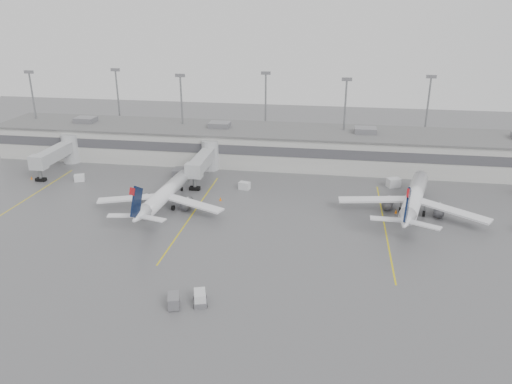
# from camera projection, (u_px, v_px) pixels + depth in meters

# --- Properties ---
(ground) EXTENTS (260.00, 260.00, 0.00)m
(ground) POSITION_uv_depth(u_px,v_px,m) (268.00, 290.00, 68.60)
(ground) COLOR #525254
(ground) RESTS_ON ground
(terminal) EXTENTS (152.00, 17.00, 9.45)m
(terminal) POSITION_uv_depth(u_px,v_px,m) (301.00, 147.00, 120.53)
(terminal) COLOR #B2B1AC
(terminal) RESTS_ON ground
(light_masts) EXTENTS (142.40, 8.00, 20.60)m
(light_masts) POSITION_uv_depth(u_px,v_px,m) (304.00, 110.00, 123.02)
(light_masts) COLOR gray
(light_masts) RESTS_ON ground
(jet_bridge_left) EXTENTS (4.00, 17.20, 7.00)m
(jet_bridge_left) POSITION_uv_depth(u_px,v_px,m) (62.00, 152.00, 117.51)
(jet_bridge_left) COLOR #A0A2A5
(jet_bridge_left) RESTS_ON ground
(jet_bridge_right) EXTENTS (4.00, 17.20, 7.00)m
(jet_bridge_right) POSITION_uv_depth(u_px,v_px,m) (206.00, 159.00, 112.36)
(jet_bridge_right) COLOR #A0A2A5
(jet_bridge_right) RESTS_ON ground
(stand_markings) EXTENTS (105.25, 40.00, 0.01)m
(stand_markings) POSITION_uv_depth(u_px,v_px,m) (286.00, 219.00, 90.71)
(stand_markings) COLOR yellow
(stand_markings) RESTS_ON ground
(jet_mid_left) EXTENTS (24.95, 28.01, 9.06)m
(jet_mid_left) POSITION_uv_depth(u_px,v_px,m) (164.00, 195.00, 94.44)
(jet_mid_left) COLOR white
(jet_mid_left) RESTS_ON ground
(jet_mid_right) EXTENTS (26.52, 30.08, 9.90)m
(jet_mid_right) POSITION_uv_depth(u_px,v_px,m) (414.00, 198.00, 92.12)
(jet_mid_right) COLOR white
(jet_mid_right) RESTS_ON ground
(baggage_tug) EXTENTS (2.46, 3.12, 1.77)m
(baggage_tug) POSITION_uv_depth(u_px,v_px,m) (200.00, 299.00, 65.31)
(baggage_tug) COLOR silver
(baggage_tug) RESTS_ON ground
(baggage_cart) EXTENTS (2.15, 2.86, 1.64)m
(baggage_cart) POSITION_uv_depth(u_px,v_px,m) (174.00, 301.00, 64.62)
(baggage_cart) COLOR slate
(baggage_cart) RESTS_ON ground
(gse_uld_a) EXTENTS (2.53, 2.15, 1.52)m
(gse_uld_a) POSITION_uv_depth(u_px,v_px,m) (79.00, 178.00, 109.60)
(gse_uld_a) COLOR silver
(gse_uld_a) RESTS_ON ground
(gse_uld_b) EXTENTS (2.50, 1.96, 1.57)m
(gse_uld_b) POSITION_uv_depth(u_px,v_px,m) (244.00, 186.00, 104.95)
(gse_uld_b) COLOR silver
(gse_uld_b) RESTS_ON ground
(gse_uld_c) EXTENTS (3.20, 2.77, 1.91)m
(gse_uld_c) POSITION_uv_depth(u_px,v_px,m) (394.00, 183.00, 106.20)
(gse_uld_c) COLOR silver
(gse_uld_c) RESTS_ON ground
(gse_loader) EXTENTS (2.44, 3.72, 2.26)m
(gse_loader) POSITION_uv_depth(u_px,v_px,m) (179.00, 174.00, 111.17)
(gse_loader) COLOR slate
(gse_loader) RESTS_ON ground
(cone_a) EXTENTS (0.43, 0.43, 0.68)m
(cone_a) POSITION_uv_depth(u_px,v_px,m) (31.00, 178.00, 110.94)
(cone_a) COLOR orange
(cone_a) RESTS_ON ground
(cone_b) EXTENTS (0.48, 0.48, 0.77)m
(cone_b) POSITION_uv_depth(u_px,v_px,m) (220.00, 199.00, 99.09)
(cone_b) COLOR orange
(cone_b) RESTS_ON ground
(cone_c) EXTENTS (0.50, 0.50, 0.79)m
(cone_c) POSITION_uv_depth(u_px,v_px,m) (396.00, 211.00, 93.15)
(cone_c) COLOR orange
(cone_c) RESTS_ON ground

